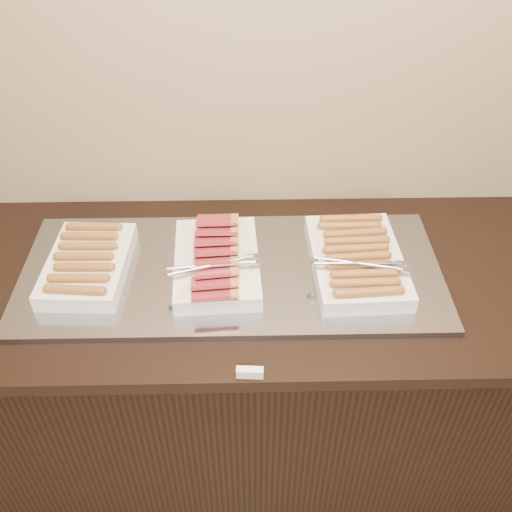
{
  "coord_description": "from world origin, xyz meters",
  "views": [
    {
      "loc": [
        0.07,
        0.92,
        2.02
      ],
      "look_at": [
        0.1,
        2.13,
        0.97
      ],
      "focal_mm": 40.0,
      "sensor_mm": 36.0,
      "label": 1
    }
  ],
  "objects": [
    {
      "name": "dish_right",
      "position": [
        0.38,
        2.13,
        0.95
      ],
      "size": [
        0.28,
        0.38,
        0.08
      ],
      "rotation": [
        0.0,
        0.0,
        0.04
      ],
      "color": "silver",
      "rests_on": "warming_tray"
    },
    {
      "name": "warming_tray",
      "position": [
        0.03,
        2.13,
        0.91
      ],
      "size": [
        1.2,
        0.5,
        0.02
      ],
      "primitive_type": "cube",
      "color": "#92959F",
      "rests_on": "counter"
    },
    {
      "name": "dish_left",
      "position": [
        -0.38,
        2.13,
        0.95
      ],
      "size": [
        0.23,
        0.34,
        0.07
      ],
      "rotation": [
        0.0,
        0.0,
        -0.05
      ],
      "color": "silver",
      "rests_on": "warming_tray"
    },
    {
      "name": "counter",
      "position": [
        0.0,
        2.13,
        0.45
      ],
      "size": [
        2.06,
        0.76,
        0.9
      ],
      "color": "black",
      "rests_on": "ground"
    },
    {
      "name": "label_holder",
      "position": [
        0.07,
        1.77,
        0.91
      ],
      "size": [
        0.07,
        0.02,
        0.03
      ],
      "primitive_type": "cube",
      "rotation": [
        0.0,
        0.0,
        -0.06
      ],
      "color": "silver",
      "rests_on": "counter"
    },
    {
      "name": "dish_center",
      "position": [
        -0.02,
        2.13,
        0.95
      ],
      "size": [
        0.27,
        0.38,
        0.09
      ],
      "rotation": [
        0.0,
        0.0,
        0.05
      ],
      "color": "silver",
      "rests_on": "warming_tray"
    }
  ]
}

